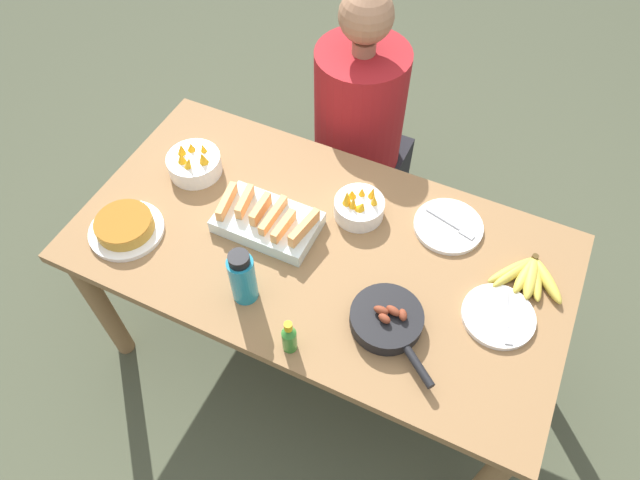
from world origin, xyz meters
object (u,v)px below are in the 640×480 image
at_px(fruit_bowl_mango, 194,163).
at_px(skillet, 387,320).
at_px(water_bottle, 243,277).
at_px(hot_sauce_bottle, 289,337).
at_px(frittata_plate_center, 125,227).
at_px(fruit_bowl_citrus, 359,207).
at_px(banana_bunch, 528,275).
at_px(person_figure, 357,146).
at_px(empty_plate_far_left, 448,226).
at_px(empty_plate_near_front, 498,316).
at_px(melon_tray, 267,221).

bearing_deg(fruit_bowl_mango, skillet, -18.58).
relative_size(water_bottle, hot_sauce_bottle, 1.49).
height_order(skillet, fruit_bowl_mango, fruit_bowl_mango).
xyz_separation_m(frittata_plate_center, water_bottle, (0.47, -0.04, 0.07)).
bearing_deg(water_bottle, fruit_bowl_citrus, 66.86).
xyz_separation_m(banana_bunch, water_bottle, (-0.75, -0.42, 0.08)).
distance_m(fruit_bowl_mango, person_figure, 0.74).
bearing_deg(hot_sauce_bottle, water_bottle, 154.12).
relative_size(fruit_bowl_mango, person_figure, 0.16).
height_order(skillet, fruit_bowl_citrus, fruit_bowl_citrus).
bearing_deg(person_figure, frittata_plate_center, -116.18).
xyz_separation_m(fruit_bowl_mango, person_figure, (0.39, 0.57, -0.27)).
xyz_separation_m(hot_sauce_bottle, person_figure, (-0.22, 1.04, -0.29)).
bearing_deg(frittata_plate_center, fruit_bowl_mango, 80.15).
bearing_deg(skillet, empty_plate_far_left, 120.89).
bearing_deg(fruit_bowl_mango, frittata_plate_center, -99.85).
height_order(frittata_plate_center, fruit_bowl_mango, fruit_bowl_mango).
distance_m(empty_plate_near_front, fruit_bowl_citrus, 0.56).
height_order(frittata_plate_center, fruit_bowl_citrus, fruit_bowl_citrus).
xyz_separation_m(fruit_bowl_citrus, water_bottle, (-0.18, -0.43, 0.06)).
distance_m(banana_bunch, water_bottle, 0.86).
bearing_deg(water_bottle, fruit_bowl_mango, 138.38).
distance_m(fruit_bowl_mango, fruit_bowl_citrus, 0.60).
bearing_deg(fruit_bowl_mango, banana_bunch, 2.62).
height_order(banana_bunch, empty_plate_near_front, banana_bunch).
bearing_deg(banana_bunch, empty_plate_far_left, 162.88).
distance_m(skillet, frittata_plate_center, 0.89).
height_order(skillet, frittata_plate_center, skillet).
bearing_deg(skillet, fruit_bowl_mango, -160.62).
xyz_separation_m(melon_tray, person_figure, (0.04, 0.69, -0.26)).
relative_size(frittata_plate_center, hot_sauce_bottle, 1.77).
bearing_deg(empty_plate_far_left, fruit_bowl_citrus, -165.79).
distance_m(fruit_bowl_mango, hot_sauce_bottle, 0.77).
bearing_deg(melon_tray, empty_plate_far_left, 25.13).
height_order(fruit_bowl_citrus, person_figure, person_figure).
distance_m(melon_tray, fruit_bowl_mango, 0.37).
height_order(water_bottle, person_figure, person_figure).
bearing_deg(banana_bunch, skillet, -134.89).
bearing_deg(fruit_bowl_citrus, empty_plate_far_left, 14.21).
xyz_separation_m(fruit_bowl_mango, water_bottle, (0.41, -0.37, 0.06)).
xyz_separation_m(empty_plate_far_left, fruit_bowl_mango, (-0.88, -0.14, 0.03)).
bearing_deg(person_figure, fruit_bowl_citrus, -67.55).
bearing_deg(melon_tray, frittata_plate_center, -152.20).
bearing_deg(melon_tray, banana_bunch, 11.42).
xyz_separation_m(empty_plate_far_left, fruit_bowl_citrus, (-0.29, -0.07, 0.03)).
relative_size(banana_bunch, hot_sauce_bottle, 1.77).
height_order(skillet, water_bottle, water_bottle).
height_order(empty_plate_far_left, hot_sauce_bottle, hot_sauce_bottle).
bearing_deg(frittata_plate_center, fruit_bowl_citrus, 30.98).
bearing_deg(empty_plate_far_left, frittata_plate_center, -153.71).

